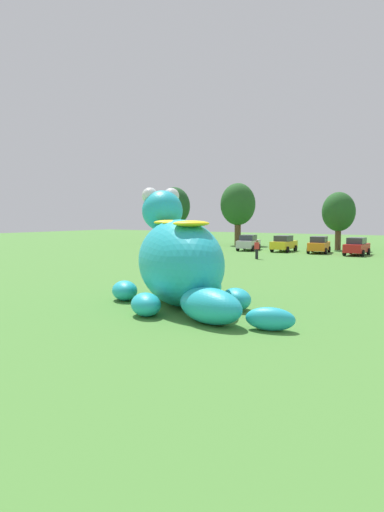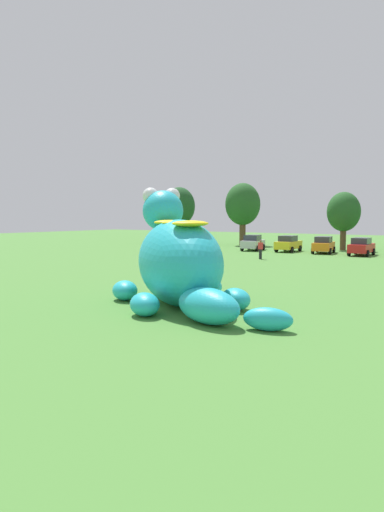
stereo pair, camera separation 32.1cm
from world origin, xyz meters
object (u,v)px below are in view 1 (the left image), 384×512
object	(u,v)px
giant_inflatable_creature	(180,261)
car_red	(357,246)
spectator_mid_field	(257,249)
car_yellow	(284,244)
car_silver	(248,243)
car_orange	(319,245)

from	to	relation	value
giant_inflatable_creature	car_red	bearing A→B (deg)	90.53
giant_inflatable_creature	spectator_mid_field	bearing A→B (deg)	107.18
car_yellow	spectator_mid_field	bearing A→B (deg)	-81.56
car_silver	giant_inflatable_creature	bearing A→B (deg)	-68.52
car_silver	car_yellow	distance (m)	4.00
car_red	spectator_mid_field	xyz separation A→B (m)	(-6.36, -9.03, -0.01)
car_silver	spectator_mid_field	distance (m)	10.61
car_orange	car_silver	bearing A→B (deg)	-176.59
car_yellow	car_orange	xyz separation A→B (m)	(3.86, -0.03, 0.00)
giant_inflatable_creature	spectator_mid_field	distance (m)	22.52
car_yellow	car_orange	world-z (taller)	same
car_orange	car_red	xyz separation A→B (m)	(3.94, -0.57, 0.00)
car_orange	giant_inflatable_creature	bearing A→B (deg)	-82.27
giant_inflatable_creature	car_red	size ratio (longest dim) A/B	2.36
car_yellow	car_red	size ratio (longest dim) A/B	1.01
car_yellow	car_red	distance (m)	7.82
giant_inflatable_creature	car_red	distance (m)	30.53
giant_inflatable_creature	car_orange	xyz separation A→B (m)	(-4.22, 31.08, -1.05)
car_silver	car_orange	bearing A→B (deg)	3.41
car_orange	spectator_mid_field	bearing A→B (deg)	-104.20
spectator_mid_field	giant_inflatable_creature	bearing A→B (deg)	-72.82
giant_inflatable_creature	car_yellow	bearing A→B (deg)	104.55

